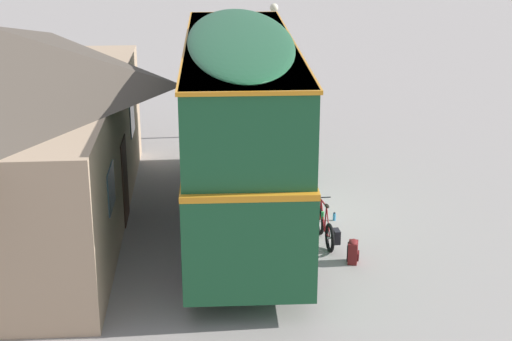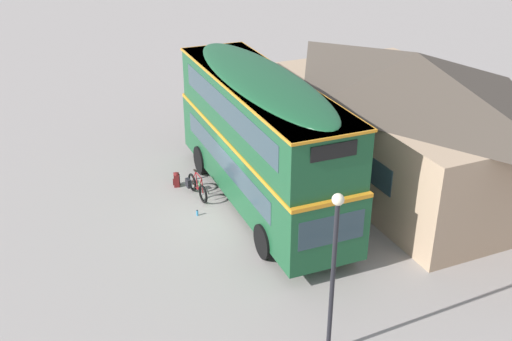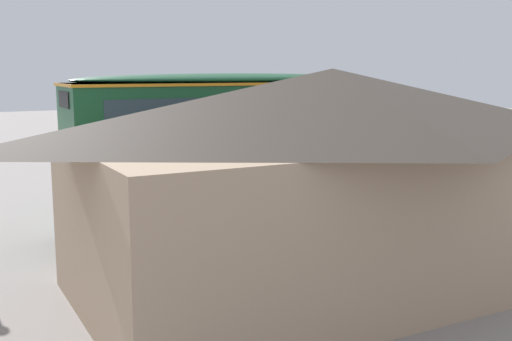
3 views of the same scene
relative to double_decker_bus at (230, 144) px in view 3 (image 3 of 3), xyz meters
The scene contains 6 objects.
ground_plane 2.88m from the double_decker_bus, 73.44° to the right, with size 120.00×120.00×0.00m, color gray.
double_decker_bus is the anchor object (origin of this frame).
touring_bicycle 3.30m from the double_decker_bus, 128.40° to the right, with size 1.69×0.51×1.01m.
backpack_on_ground 4.15m from the double_decker_bus, 138.07° to the right, with size 0.35×0.31×0.54m.
water_bottle_blue_sports 3.46m from the double_decker_bus, 93.55° to the right, with size 0.07×0.07×0.21m.
pub_building 5.87m from the double_decker_bus, 85.01° to the left, with size 11.60×6.75×4.92m.
Camera 3 is at (8.46, 18.00, 4.90)m, focal length 43.68 mm.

